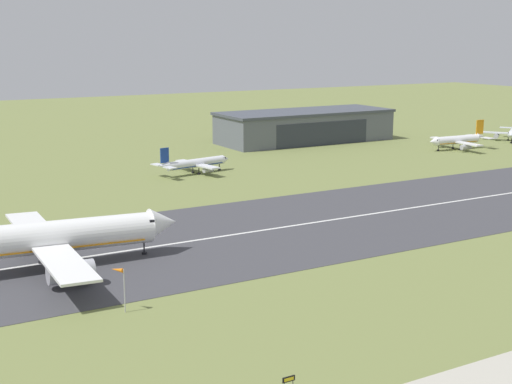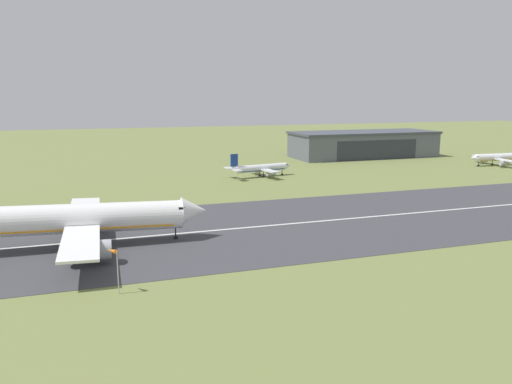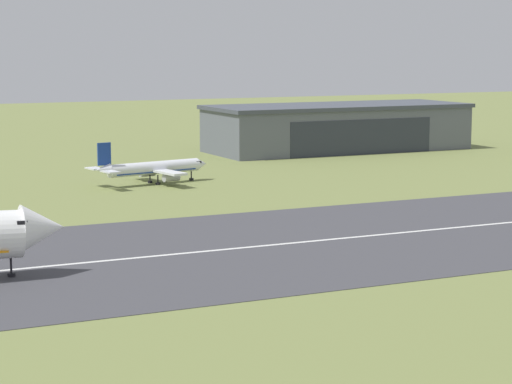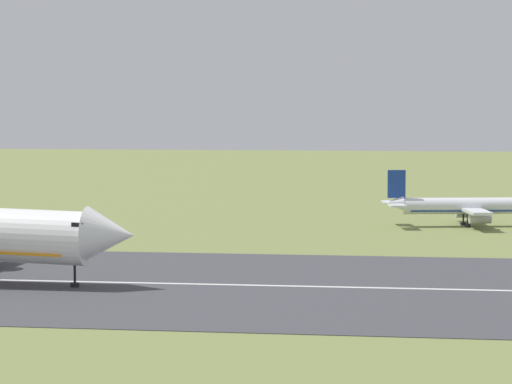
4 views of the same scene
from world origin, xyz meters
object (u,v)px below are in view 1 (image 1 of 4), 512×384
Objects in this scene: airplane_parked_east at (195,163)px; windsock_pole at (118,273)px; airplane_parked_west at (457,140)px; airplane_landing at (39,239)px; runway_sign at (289,380)px.

windsock_pole is (-50.72, -85.61, 2.55)m from airplane_parked_east.
airplane_parked_west is at bearing -1.84° from airplane_parked_east.
windsock_pole is (-144.35, -82.60, 2.33)m from airplane_parked_west.
airplane_parked_east is at bearing 59.36° from windsock_pole.
airplane_landing is at bearing -158.32° from airplane_parked_west.
airplane_parked_west is 15.28× the size of runway_sign.
airplane_landing is 2.01× the size of airplane_parked_east.
airplane_parked_east is at bearing 48.22° from airplane_landing.
windsock_pole is 31.20m from runway_sign.
windsock_pole is at bearing -150.22° from airplane_parked_west.
runway_sign is at bearing -76.05° from airplane_landing.
runway_sign is (8.12, -29.82, -4.29)m from windsock_pole.
windsock_pole is 4.02× the size of runway_sign.
airplane_parked_east is (55.76, 62.42, -2.13)m from airplane_landing.
airplane_landing reaches higher than airplane_parked_west.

